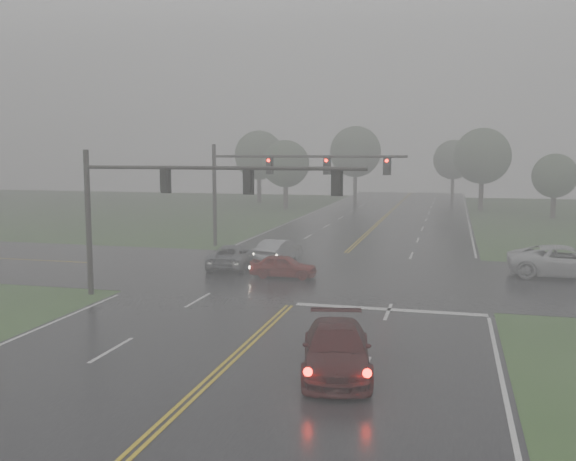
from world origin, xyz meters
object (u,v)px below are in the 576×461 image
(sedan_maroon, at_px, (336,373))
(car_grey, at_px, (233,268))
(sedan_silver, at_px, (279,262))
(sedan_red, at_px, (284,278))
(signal_gantry_far, at_px, (272,175))
(signal_gantry_near, at_px, (169,194))
(pickup_white, at_px, (566,277))

(sedan_maroon, distance_m, car_grey, 19.43)
(sedan_silver, bearing_deg, car_grey, 61.13)
(sedan_red, xyz_separation_m, signal_gantry_far, (-3.72, 10.78, 5.38))
(sedan_silver, height_order, signal_gantry_near, signal_gantry_near)
(signal_gantry_near, distance_m, signal_gantry_far, 17.26)
(sedan_maroon, xyz_separation_m, signal_gantry_near, (-9.55, 8.30, 5.05))
(sedan_maroon, height_order, sedan_silver, sedan_maroon)
(sedan_red, xyz_separation_m, signal_gantry_near, (-3.89, -6.47, 5.05))
(sedan_red, xyz_separation_m, sedan_silver, (-1.65, 4.97, 0.00))
(sedan_silver, relative_size, signal_gantry_near, 0.32)
(sedan_red, bearing_deg, sedan_maroon, -160.63)
(sedan_red, distance_m, car_grey, 4.38)
(sedan_silver, bearing_deg, sedan_red, 117.12)
(signal_gantry_near, bearing_deg, pickup_white, 28.52)
(car_grey, distance_m, pickup_white, 19.27)
(sedan_red, distance_m, sedan_silver, 5.24)
(pickup_white, distance_m, signal_gantry_far, 21.00)
(car_grey, relative_size, signal_gantry_near, 0.37)
(car_grey, xyz_separation_m, signal_gantry_far, (0.05, 8.56, 5.38))
(signal_gantry_near, bearing_deg, sedan_red, 58.98)
(signal_gantry_far, bearing_deg, signal_gantry_near, -90.56)
(sedan_red, height_order, pickup_white, pickup_white)
(sedan_red, bearing_deg, sedan_silver, 16.75)
(car_grey, distance_m, signal_gantry_far, 10.11)
(pickup_white, distance_m, signal_gantry_near, 22.54)
(pickup_white, height_order, signal_gantry_far, signal_gantry_far)
(car_grey, height_order, pickup_white, pickup_white)
(sedan_maroon, height_order, signal_gantry_far, signal_gantry_far)
(sedan_silver, xyz_separation_m, signal_gantry_near, (-2.25, -11.45, 5.05))
(pickup_white, relative_size, signal_gantry_far, 0.44)
(signal_gantry_far, bearing_deg, sedan_red, -70.94)
(sedan_silver, height_order, pickup_white, pickup_white)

